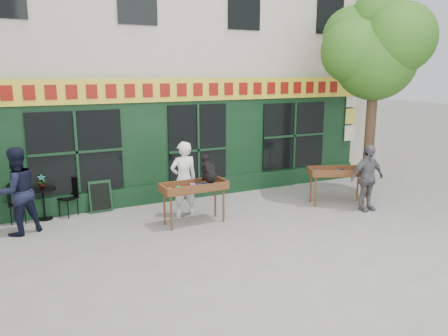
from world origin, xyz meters
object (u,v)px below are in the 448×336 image
(man_right, at_px, (367,178))
(bistro_table, at_px, (43,197))
(man_left, at_px, (17,191))
(book_cart_right, at_px, (338,174))
(dog, at_px, (209,168))
(woman, at_px, (184,179))
(book_cart_center, at_px, (194,189))

(man_right, height_order, bistro_table, man_right)
(man_left, bearing_deg, book_cart_right, 145.51)
(book_cart_right, height_order, man_right, man_right)
(dog, xyz_separation_m, man_right, (3.96, -0.95, -0.45))
(dog, bearing_deg, man_right, -14.59)
(dog, distance_m, woman, 0.87)
(woman, relative_size, man_right, 1.09)
(bistro_table, height_order, man_left, man_left)
(book_cart_center, bearing_deg, dog, -9.19)
(man_right, bearing_deg, dog, 168.36)
(woman, height_order, man_right, woman)
(man_right, xyz_separation_m, man_left, (-7.97, 2.07, 0.11))
(book_cart_right, height_order, man_left, man_left)
(dog, relative_size, bistro_table, 0.79)
(man_right, xyz_separation_m, bistro_table, (-7.41, 2.85, -0.30))
(book_cart_center, xyz_separation_m, woman, (-0.00, 0.65, 0.10))
(woman, height_order, man_left, man_left)
(book_cart_center, bearing_deg, man_left, 162.70)
(woman, relative_size, man_left, 0.96)
(man_right, bearing_deg, man_left, 167.33)
(book_cart_center, distance_m, man_right, 4.42)
(bistro_table, bearing_deg, dog, -28.80)
(book_cart_right, xyz_separation_m, man_left, (-7.67, 1.32, 0.13))
(woman, bearing_deg, man_left, -7.55)
(book_cart_right, bearing_deg, bistro_table, -174.57)
(woman, distance_m, book_cart_right, 4.11)
(book_cart_center, height_order, book_cart_right, same)
(bistro_table, bearing_deg, man_left, -125.24)
(book_cart_center, xyz_separation_m, dog, (0.35, -0.05, 0.47))
(dog, height_order, man_left, man_left)
(book_cart_center, xyz_separation_m, man_left, (-3.66, 1.07, 0.13))
(book_cart_right, xyz_separation_m, bistro_table, (-7.11, 2.10, -0.28))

